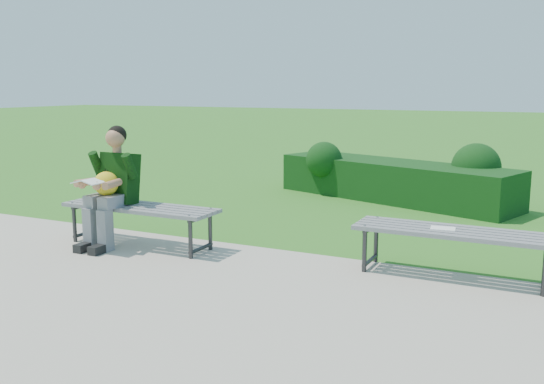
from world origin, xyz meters
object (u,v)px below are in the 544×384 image
object	(u,v)px
bench_left	(140,211)
bench_right	(454,236)
hedge	(399,177)
paper_sheet	(443,228)
seated_boy	(111,183)

from	to	relation	value
bench_left	bench_right	size ratio (longest dim) A/B	1.00
bench_left	bench_right	xyz separation A→B (m)	(3.29, 0.35, 0.00)
hedge	bench_left	size ratio (longest dim) A/B	2.21
bench_right	paper_sheet	bearing A→B (deg)	180.00
bench_right	hedge	bearing A→B (deg)	111.36
bench_right	paper_sheet	world-z (taller)	bench_right
bench_right	paper_sheet	size ratio (longest dim) A/B	7.52
hedge	paper_sheet	world-z (taller)	hedge
hedge	seated_boy	world-z (taller)	seated_boy
hedge	seated_boy	distance (m)	4.69
hedge	seated_boy	size ratio (longest dim) A/B	3.02
bench_left	paper_sheet	bearing A→B (deg)	6.18
bench_left	bench_right	world-z (taller)	same
bench_right	seated_boy	size ratio (longest dim) A/B	1.37
seated_boy	bench_right	bearing A→B (deg)	7.03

